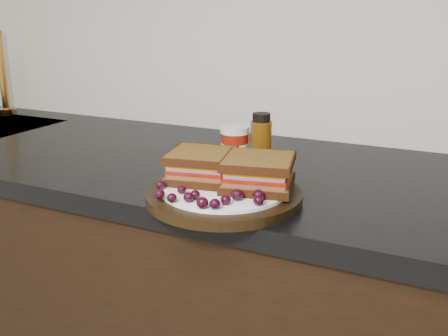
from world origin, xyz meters
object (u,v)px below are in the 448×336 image
(condiment_jar, at_px, (235,147))
(sandwich_left, at_px, (201,166))
(plate, at_px, (224,195))
(oil_bottle, at_px, (261,142))

(condiment_jar, bearing_deg, sandwich_left, -87.85)
(sandwich_left, distance_m, condiment_jar, 0.16)
(plate, height_order, condiment_jar, condiment_jar)
(sandwich_left, xyz_separation_m, oil_bottle, (0.05, 0.17, 0.01))
(oil_bottle, bearing_deg, condiment_jar, -175.67)
(sandwich_left, distance_m, oil_bottle, 0.18)
(condiment_jar, height_order, oil_bottle, oil_bottle)
(condiment_jar, distance_m, oil_bottle, 0.06)
(plate, relative_size, oil_bottle, 2.26)
(condiment_jar, bearing_deg, oil_bottle, 4.33)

